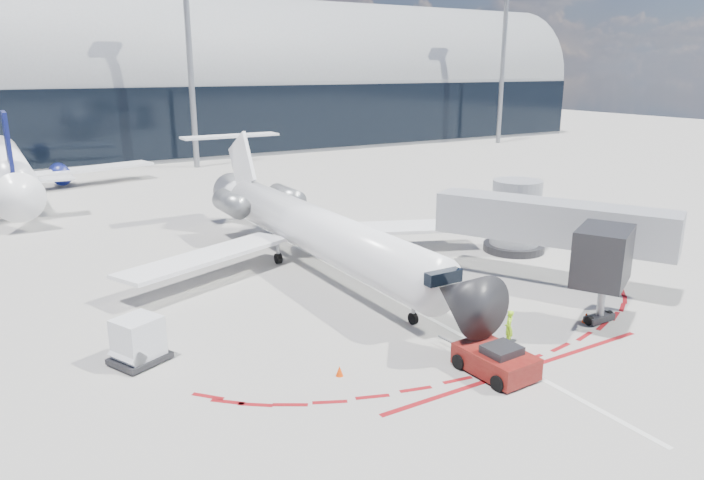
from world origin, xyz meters
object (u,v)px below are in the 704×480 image
pushback_tug (496,360)px  ramp_worker (509,327)px  uld_container (138,341)px  regional_jet (310,227)px

pushback_tug → ramp_worker: 3.05m
ramp_worker → uld_container: (-14.53, 6.55, 0.19)m
pushback_tug → regional_jet: bearing=86.9°
ramp_worker → regional_jet: bearing=-124.5°
regional_jet → uld_container: bearing=-146.1°
regional_jet → ramp_worker: (2.32, -14.74, -1.69)m
regional_jet → uld_container: 14.78m
regional_jet → uld_container: regional_jet is taller
ramp_worker → uld_container: bearing=-67.8°
uld_container → regional_jet: bearing=9.1°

